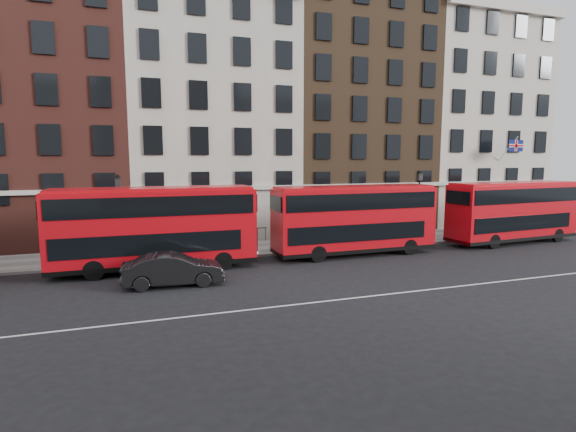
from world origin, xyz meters
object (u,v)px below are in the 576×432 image
object	(u,v)px
bus_d	(513,210)
traffic_light	(543,206)
car_front	(173,269)
bus_b	(154,226)
bus_c	(354,218)

from	to	relation	value
bus_d	traffic_light	distance (m)	5.25
bus_d	car_front	bearing A→B (deg)	-176.40
bus_b	bus_d	xyz separation A→B (m)	(26.05, -0.00, -0.08)
bus_c	car_front	distance (m)	12.60
bus_c	car_front	size ratio (longest dim) A/B	2.20
bus_b	car_front	size ratio (longest dim) A/B	2.28
bus_b	car_front	bearing A→B (deg)	-78.45
bus_b	car_front	xyz separation A→B (m)	(0.70, -3.54, -1.73)
bus_b	traffic_light	distance (m)	31.06
car_front	traffic_light	size ratio (longest dim) A/B	1.53
bus_d	car_front	size ratio (longest dim) A/B	2.24
bus_b	car_front	distance (m)	4.00
bus_c	bus_b	bearing A→B (deg)	179.46
traffic_light	bus_c	bearing A→B (deg)	-174.71
bus_c	car_front	world-z (taller)	bus_c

